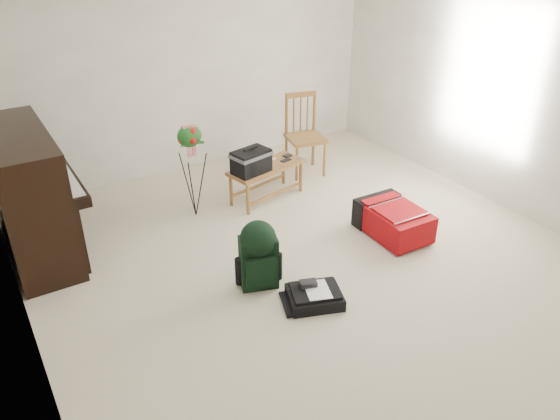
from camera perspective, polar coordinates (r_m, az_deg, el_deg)
floor at (r=5.29m, az=3.72°, el=-5.54°), size 5.00×5.50×0.01m
wall_back at (r=7.00m, az=-9.34°, el=14.19°), size 5.00×0.04×2.50m
wall_left at (r=3.93m, az=-27.05°, el=-0.76°), size 0.04×5.50×2.50m
wall_right at (r=6.42m, az=23.08°, el=10.94°), size 0.04×5.50×2.50m
piano at (r=5.67m, az=-24.61°, el=1.19°), size 0.71×1.50×1.25m
bench at (r=6.14m, az=-2.72°, el=5.02°), size 0.98×0.55×0.71m
dining_chair at (r=6.92m, az=2.53°, el=7.77°), size 0.52×0.52×1.01m
red_suitcase at (r=5.79m, az=11.42°, el=-0.84°), size 0.53×0.76×0.32m
black_duffel at (r=4.76m, az=3.62°, el=-8.94°), size 0.55×0.50×0.19m
green_backpack at (r=4.79m, az=-2.24°, el=-4.38°), size 0.38×0.35×0.65m
flower_stand at (r=5.91m, az=-9.14°, el=3.97°), size 0.36×0.36×1.09m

